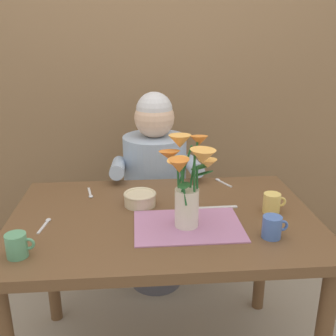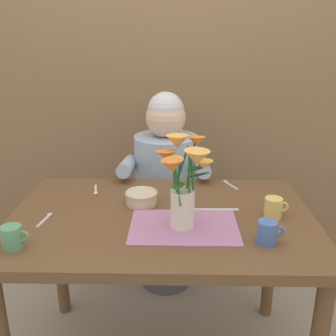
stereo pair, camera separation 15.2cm
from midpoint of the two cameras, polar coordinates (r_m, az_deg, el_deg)
wood_panel_backdrop at (r=2.46m, az=1.76°, el=15.06°), size 4.00×0.10×2.50m
dining_table at (r=1.61m, az=1.83°, el=-9.97°), size 1.20×0.80×0.74m
seated_person at (r=2.20m, az=1.59°, el=-3.96°), size 0.45×0.47×1.14m
striped_placemat at (r=1.48m, az=5.30°, el=-8.52°), size 0.40×0.28×0.00m
flower_vase at (r=1.40m, az=5.33°, el=-1.50°), size 0.22×0.24×0.34m
ceramic_bowl at (r=1.65m, az=-1.23°, el=-4.30°), size 0.14×0.14×0.06m
dinner_knife at (r=1.63m, az=9.51°, el=-6.03°), size 0.19×0.02×0.00m
tea_cup at (r=1.40m, az=-18.69°, el=-9.56°), size 0.09×0.07×0.08m
coffee_cup at (r=1.42m, az=17.24°, el=-8.92°), size 0.09×0.07×0.08m
ceramic_mug at (r=1.61m, az=17.68°, el=-5.54°), size 0.09×0.07×0.08m
spoon_0 at (r=1.59m, az=-14.53°, el=-7.01°), size 0.03×0.12×0.01m
spoon_1 at (r=1.90m, az=10.98°, el=-2.26°), size 0.07×0.11×0.01m
spoon_2 at (r=1.80m, az=-8.06°, el=-3.39°), size 0.04×0.12×0.01m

